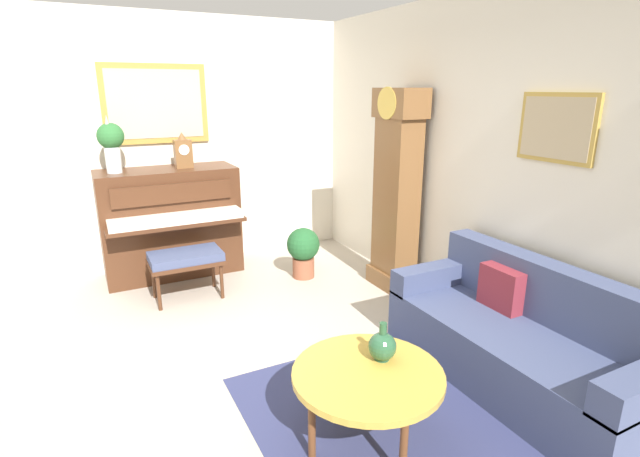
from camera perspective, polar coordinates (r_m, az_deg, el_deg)
The scene contains 13 objects.
ground_plane at distance 3.71m, azimuth -12.54°, elevation -17.80°, with size 6.40×6.00×0.10m, color #B2A899.
wall_left at distance 5.68m, azimuth -20.30°, elevation 9.34°, with size 0.13×4.90×2.80m.
wall_back at distance 4.34m, azimuth 18.61°, elevation 7.48°, with size 5.30×0.13×2.80m.
area_rug at distance 3.15m, azimuth 8.86°, elevation -23.50°, with size 2.10×1.50×0.01m, color navy.
piano at distance 5.49m, azimuth -17.39°, elevation 0.76°, with size 0.87×1.44×1.19m.
piano_bench at distance 4.85m, azimuth -15.76°, elevation -3.59°, with size 0.42×0.70×0.48m.
grandfather_clock at distance 4.87m, azimuth 9.11°, elevation 3.77°, with size 0.52×0.34×2.03m.
couch at distance 3.72m, azimuth 22.91°, elevation -12.27°, with size 1.90×0.80×0.84m.
coffee_table at distance 2.89m, azimuth 5.73°, elevation -17.19°, with size 0.88×0.88×0.45m.
mantel_clock at distance 5.38m, azimuth -16.07°, elevation 8.80°, with size 0.13×0.18×0.38m.
flower_vase at distance 5.28m, azimuth -23.71°, elevation 9.50°, with size 0.26×0.26×0.58m.
green_jug at distance 2.95m, azimuth 7.47°, elevation -13.78°, with size 0.17×0.17×0.24m.
potted_plant at distance 5.22m, azimuth -2.02°, elevation -2.49°, with size 0.36×0.36×0.56m.
Camera 1 is at (3.01, -0.67, 2.02)m, focal length 26.75 mm.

